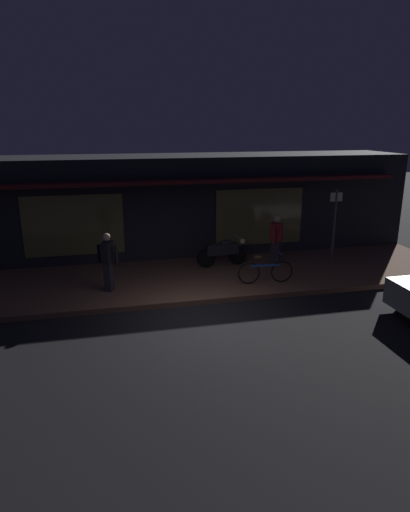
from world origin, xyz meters
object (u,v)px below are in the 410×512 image
at_px(bicycle_parked, 265,271).
at_px(person_bystander, 276,240).
at_px(motorcycle, 223,251).
at_px(sign_post, 334,220).
at_px(person_photographer, 108,261).

distance_m(bicycle_parked, person_bystander, 1.92).
xyz_separation_m(motorcycle, bicycle_parked, (0.77, -1.93, -0.14)).
bearing_deg(sign_post, person_bystander, -170.76).
xyz_separation_m(bicycle_parked, person_photographer, (-4.51, 0.39, 0.52)).
relative_size(motorcycle, person_bystander, 1.02).
relative_size(person_bystander, sign_post, 0.70).
height_order(motorcycle, person_bystander, person_bystander).
bearing_deg(bicycle_parked, motorcycle, 111.73).
height_order(bicycle_parked, person_bystander, person_bystander).
height_order(motorcycle, bicycle_parked, motorcycle).
relative_size(motorcycle, person_photographer, 1.02).
relative_size(bicycle_parked, sign_post, 0.69).
bearing_deg(motorcycle, sign_post, 0.46).
xyz_separation_m(person_photographer, sign_post, (7.73, 1.57, 0.48)).
height_order(motorcycle, sign_post, sign_post).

